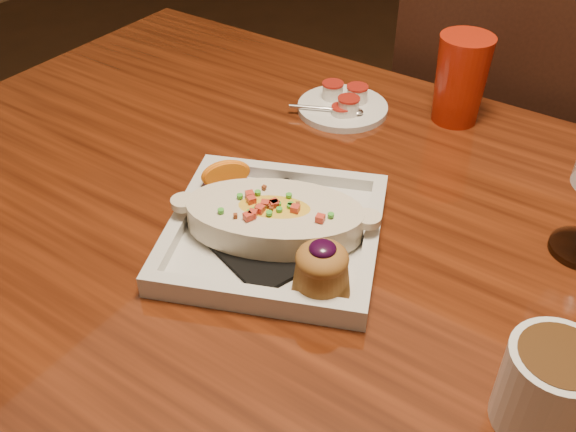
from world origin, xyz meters
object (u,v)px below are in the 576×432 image
Objects in this scene: chair_far at (493,165)px; coffee_mug at (553,387)px; saucer at (342,105)px; red_tumbler at (461,80)px; plate at (278,228)px; table at (351,287)px.

chair_far is 0.87m from coffee_mug.
chair_far is 6.12× the size of saucer.
chair_far is 0.42m from red_tumbler.
red_tumbler is at bearing 25.78° from saucer.
red_tumbler reaches higher than coffee_mug.
plate is 2.26× the size of saucer.
red_tumbler is at bearing 59.42° from plate.
saucer is (-0.11, 0.34, -0.02)m from plate.
chair_far reaches higher than table.
coffee_mug is (0.28, -0.14, 0.15)m from table.
saucer is at bearing 131.51° from coffee_mug.
plate is (-0.07, -0.07, 0.13)m from table.
coffee_mug is at bearing -33.42° from plate.
red_tumbler is at bearing 114.18° from coffee_mug.
table is 10.44× the size of red_tumbler.
chair_far is 6.47× the size of red_tumbler.
red_tumbler is (-0.30, 0.49, 0.02)m from coffee_mug.
plate is at bearing -133.66° from table.
coffee_mug is at bearing -41.44° from saucer.
plate reaches higher than table.
coffee_mug reaches higher than saucer.
table is at bearing 146.57° from coffee_mug.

